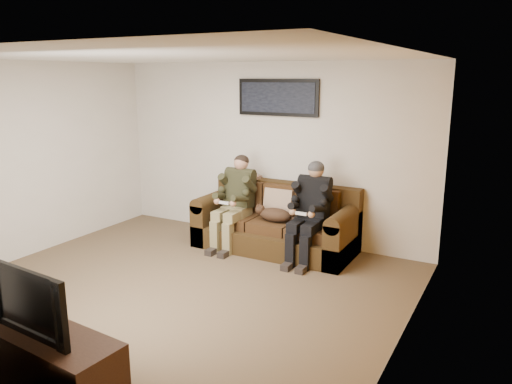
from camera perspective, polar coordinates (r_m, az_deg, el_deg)
The scene contains 15 objects.
floor at distance 5.93m, azimuth -8.86°, elevation -10.95°, with size 5.00×5.00×0.00m, color brown.
ceiling at distance 5.42m, azimuth -9.86°, elevation 15.03°, with size 5.00×5.00×0.00m, color silver.
wall_back at distance 7.40m, azimuth 1.39°, elevation 4.58°, with size 5.00×5.00×0.00m, color beige.
wall_left at distance 7.32m, azimuth -25.05°, elevation 3.24°, with size 4.50×4.50×0.00m, color beige.
wall_right at distance 4.48m, azimuth 16.85°, elevation -1.70°, with size 4.50×4.50×0.00m, color beige.
accent_wall_right at distance 4.49m, azimuth 16.73°, elevation -1.69°, with size 4.50×4.50×0.00m, color #C17213.
sofa at distance 7.09m, azimuth 2.44°, elevation -3.75°, with size 2.23×0.96×0.91m.
throw_pillow at distance 7.04m, azimuth 2.61°, elevation -1.29°, with size 0.43×0.12×0.41m, color tan.
throw_blanket at distance 7.49m, azimuth -1.21°, elevation 1.67°, with size 0.46×0.22×0.08m, color tan.
person_left at distance 7.09m, azimuth -2.36°, elevation -0.48°, with size 0.51×0.87×1.30m.
person_right at distance 6.59m, azimuth 6.24°, elevation -1.57°, with size 0.51×0.86×1.31m.
cat at distance 6.86m, azimuth 2.06°, elevation -2.56°, with size 0.66×0.26×0.24m.
framed_poster at distance 7.22m, azimuth 2.50°, elevation 10.74°, with size 1.25×0.05×0.52m.
tv_stand at distance 4.50m, azimuth -23.14°, elevation -16.92°, with size 1.47×0.47×0.46m, color black.
television at distance 4.28m, azimuth -23.76°, elevation -11.03°, with size 0.95×0.12×0.55m, color black.
Camera 1 is at (3.34, -4.26, 2.41)m, focal length 35.00 mm.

